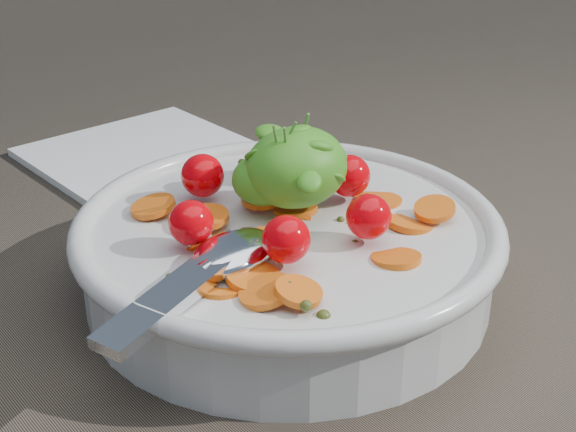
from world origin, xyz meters
TOP-DOWN VIEW (x-y plane):
  - ground at (0.00, 0.00)m, footprint 6.00×6.00m
  - bowl at (0.01, -0.01)m, footprint 0.28×0.26m
  - napkin at (0.05, 0.25)m, footprint 0.18×0.16m

SIDE VIEW (x-z plane):
  - ground at x=0.00m, z-range 0.00..0.00m
  - napkin at x=0.05m, z-range 0.00..0.01m
  - bowl at x=0.01m, z-range -0.02..0.08m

